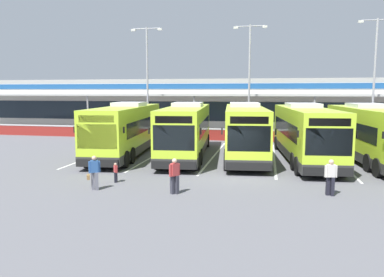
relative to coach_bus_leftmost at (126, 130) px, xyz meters
name	(u,v)px	position (x,y,z in m)	size (l,w,h in m)	color
ground_plane	(237,176)	(8.41, -5.27, -1.79)	(200.00, 200.00, 0.00)	#56565B
terminal_building	(255,104)	(8.41, 21.63, 1.23)	(70.00, 13.00, 6.00)	beige
red_barrier_wall	(250,135)	(8.41, 9.23, -1.23)	(60.00, 0.40, 1.10)	maroon
coach_bus_leftmost	(126,130)	(0.00, 0.00, 0.00)	(3.93, 12.34, 3.78)	#B7DB2D
coach_bus_left_centre	(186,131)	(4.39, 0.30, 0.00)	(3.93, 12.34, 3.78)	#B7DB2D
coach_bus_centre	(244,132)	(8.43, 0.78, 0.00)	(3.93, 12.34, 3.78)	#B7DB2D
coach_bus_right_centre	(305,134)	(12.44, 0.25, 0.00)	(3.93, 12.34, 3.78)	#B7DB2D
coach_bus_rightmost	(371,135)	(16.59, 0.58, 0.00)	(3.93, 12.34, 3.78)	#B7DB2D
bay_stripe_far_west	(105,152)	(-2.09, 0.73, -1.78)	(0.14, 13.00, 0.01)	silver
bay_stripe_west	(158,154)	(2.11, 0.73, -1.78)	(0.14, 13.00, 0.01)	silver
bay_stripe_mid_west	(214,156)	(6.31, 0.73, -1.78)	(0.14, 13.00, 0.01)	silver
bay_stripe_centre	(274,158)	(10.51, 0.73, -1.78)	(0.14, 13.00, 0.01)	silver
bay_stripe_mid_east	(338,160)	(14.71, 0.73, -1.78)	(0.14, 13.00, 0.01)	silver
pedestrian_with_handbag	(94,172)	(2.14, -9.53, -0.93)	(0.63, 0.47, 1.62)	slate
pedestrian_in_dark_coat	(331,176)	(12.77, -8.31, -0.91)	(0.54, 0.29, 1.62)	black
pedestrian_child	(116,172)	(2.53, -7.97, -1.24)	(0.27, 0.28, 1.00)	black
pedestrian_near_bin	(175,175)	(5.97, -9.43, -0.91)	(0.42, 0.47, 1.62)	#33333D
lamp_post_west	(147,74)	(-2.18, 11.55, 4.50)	(3.24, 0.28, 11.00)	#9E9EA3
lamp_post_centre	(249,74)	(8.13, 12.19, 4.50)	(3.24, 0.28, 11.00)	#9E9EA3
lamp_post_east	(375,72)	(19.33, 11.21, 4.50)	(3.24, 0.28, 11.00)	#9E9EA3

